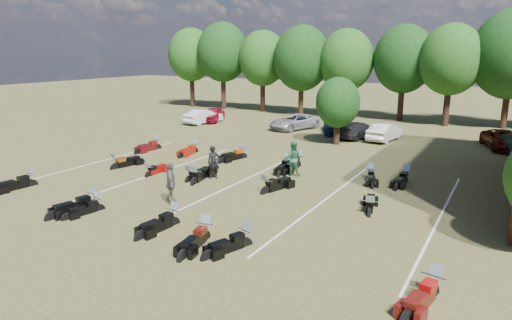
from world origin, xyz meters
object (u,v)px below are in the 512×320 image
Objects in this scene: person_black at (213,162)px; car_0 at (213,115)px; motorcycle_14 at (157,149)px; motorcycle_7 at (149,176)px; person_green at (293,159)px; motorcycle_0 at (31,186)px; person_grey at (171,184)px; motorcycle_3 at (173,225)px; car_4 at (335,123)px.

car_0 is at bearing 79.04° from person_black.
motorcycle_14 is at bearing -90.36° from car_0.
car_0 reaches higher than motorcycle_7.
person_green is 8.02m from motorcycle_7.
person_green is (3.42, 2.74, 0.06)m from person_black.
person_green reaches higher than motorcycle_0.
car_0 is 1.69× the size of motorcycle_0.
motorcycle_7 is (-4.16, 3.02, -0.98)m from person_grey.
person_grey is 2.73m from motorcycle_3.
motorcycle_0 is (-10.80, -8.51, -0.96)m from person_green.
motorcycle_3 is at bearing 68.52° from person_green.
motorcycle_14 is (-7.83, 4.30, -0.90)m from person_black.
person_grey reaches higher than person_black.
motorcycle_0 is 5.92m from motorcycle_7.
motorcycle_7 is (-5.83, 4.94, 0.00)m from motorcycle_3.
motorcycle_3 is (1.63, -22.95, -0.80)m from car_4.
car_4 is 2.35× the size of motorcycle_7.
car_0 is 2.05× the size of person_grey.
person_green is (2.60, -13.87, 0.16)m from car_4.
motorcycle_0 is 10.08m from motorcycle_14.
person_grey is (-0.04, -21.03, 0.18)m from car_4.
car_0 reaches higher than motorcycle_14.
person_grey is (12.44, -21.01, 0.29)m from car_0.
motorcycle_0 is (-8.16, -1.34, -0.98)m from person_grey.
motorcycle_14 is (3.83, -12.28, -0.68)m from car_0.
car_0 is at bearing -57.96° from person_green.
person_grey is at bearing -77.02° from car_0.
motorcycle_14 is at bearing 1.53° from person_grey.
person_green is 0.96× the size of motorcycle_7.
motorcycle_7 is at bearing -126.90° from car_4.
person_grey is (-2.64, -7.17, 0.02)m from person_green.
motorcycle_7 is (-4.20, -18.01, -0.80)m from car_4.
motorcycle_14 is at bearing 105.17° from person_black.
motorcycle_14 reaches higher than motorcycle_0.
car_4 is 1.98× the size of motorcycle_0.
person_black reaches higher than car_4.
person_black is at bearing -24.63° from motorcycle_14.
motorcycle_14 is at bearing -53.69° from motorcycle_7.
motorcycle_7 is (-6.80, -4.15, -0.96)m from person_green.
person_black is at bearing -159.03° from motorcycle_7.
motorcycle_3 is 0.94× the size of motorcycle_14.
car_4 is 2.41× the size of person_grey.
motorcycle_0 is at bearing 171.97° from person_black.
person_black is at bearing 45.37° from motorcycle_0.
motorcycle_7 is at bearing 156.57° from person_black.
car_0 is at bearing -66.96° from motorcycle_7.
person_grey reaches higher than car_0.
motorcycle_3 is at bearing 3.96° from motorcycle_0.
person_green reaches higher than motorcycle_7.
motorcycle_0 is at bearing -178.44° from motorcycle_3.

